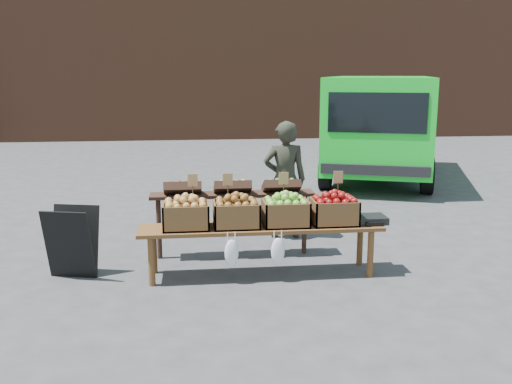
{
  "coord_description": "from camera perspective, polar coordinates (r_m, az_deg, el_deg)",
  "views": [
    {
      "loc": [
        -0.49,
        -6.28,
        2.24
      ],
      "look_at": [
        0.26,
        0.28,
        0.85
      ],
      "focal_mm": 40.0,
      "sensor_mm": 36.0,
      "label": 1
    }
  ],
  "objects": [
    {
      "name": "vendor",
      "position": [
        7.77,
        2.91,
        1.22
      ],
      "size": [
        0.61,
        0.42,
        1.61
      ],
      "primitive_type": "imported",
      "rotation": [
        0.0,
        0.0,
        3.08
      ],
      "color": "#272A1F",
      "rests_on": "ground"
    },
    {
      "name": "crate_russet_pears",
      "position": [
        6.27,
        -1.98,
        -2.25
      ],
      "size": [
        0.5,
        0.4,
        0.28
      ],
      "primitive_type": null,
      "color": "olive",
      "rests_on": "display_bench"
    },
    {
      "name": "back_table",
      "position": [
        7.02,
        -2.35,
        -2.32
      ],
      "size": [
        2.1,
        0.44,
        1.04
      ],
      "primitive_type": null,
      "color": "black",
      "rests_on": "ground"
    },
    {
      "name": "crate_red_apples",
      "position": [
        6.34,
        2.99,
        -2.11
      ],
      "size": [
        0.5,
        0.4,
        0.28
      ],
      "primitive_type": null,
      "color": "#639B2C",
      "rests_on": "display_bench"
    },
    {
      "name": "weighing_scale",
      "position": [
        6.59,
        11.38,
        -2.68
      ],
      "size": [
        0.34,
        0.3,
        0.08
      ],
      "primitive_type": "cube",
      "color": "black",
      "rests_on": "display_bench"
    },
    {
      "name": "crate_green_apples",
      "position": [
        6.45,
        7.82,
        -1.95
      ],
      "size": [
        0.5,
        0.4,
        0.28
      ],
      "primitive_type": null,
      "color": "#62090C",
      "rests_on": "display_bench"
    },
    {
      "name": "ground",
      "position": [
        6.69,
        -1.99,
        -7.7
      ],
      "size": [
        80.0,
        80.0,
        0.0
      ],
      "primitive_type": "plane",
      "color": "#3E3E41"
    },
    {
      "name": "display_bench",
      "position": [
        6.42,
        0.51,
        -5.86
      ],
      "size": [
        2.7,
        0.56,
        0.57
      ],
      "primitive_type": null,
      "color": "brown",
      "rests_on": "ground"
    },
    {
      "name": "chalkboard_sign",
      "position": [
        6.64,
        -17.92,
        -4.79
      ],
      "size": [
        0.58,
        0.41,
        0.8
      ],
      "primitive_type": null,
      "rotation": [
        0.0,
        0.0,
        -0.24
      ],
      "color": "black",
      "rests_on": "ground"
    },
    {
      "name": "delivery_van",
      "position": [
        12.49,
        12.19,
        6.27
      ],
      "size": [
        3.69,
        5.26,
        2.15
      ],
      "primitive_type": null,
      "rotation": [
        0.0,
        0.0,
        -0.34
      ],
      "color": "#10D328",
      "rests_on": "ground"
    },
    {
      "name": "crate_golden_apples",
      "position": [
        6.25,
        -7.01,
        -2.37
      ],
      "size": [
        0.5,
        0.4,
        0.28
      ],
      "primitive_type": null,
      "color": "#AA9837",
      "rests_on": "display_bench"
    }
  ]
}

